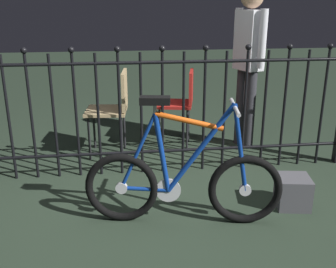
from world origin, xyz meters
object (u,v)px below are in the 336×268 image
(person_visitor, at_px, (249,54))
(bicycle, at_px, (183,182))
(chair_red, at_px, (181,100))
(display_crate, at_px, (293,192))
(chair_tan, at_px, (114,104))

(person_visitor, bearing_deg, bicycle, -121.68)
(bicycle, distance_m, chair_red, 1.59)
(chair_red, bearing_deg, bicycle, -98.49)
(bicycle, relative_size, person_visitor, 0.83)
(bicycle, bearing_deg, chair_red, 81.51)
(display_crate, bearing_deg, person_visitor, 88.53)
(bicycle, xyz_separation_m, display_crate, (0.88, 0.12, -0.19))
(person_visitor, height_order, display_crate, person_visitor)
(chair_tan, height_order, display_crate, chair_tan)
(bicycle, distance_m, person_visitor, 1.87)
(bicycle, bearing_deg, person_visitor, 58.32)
(bicycle, bearing_deg, display_crate, 7.55)
(chair_tan, bearing_deg, display_crate, -43.73)
(chair_red, xyz_separation_m, person_visitor, (0.68, -0.07, 0.48))
(chair_red, distance_m, person_visitor, 0.84)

